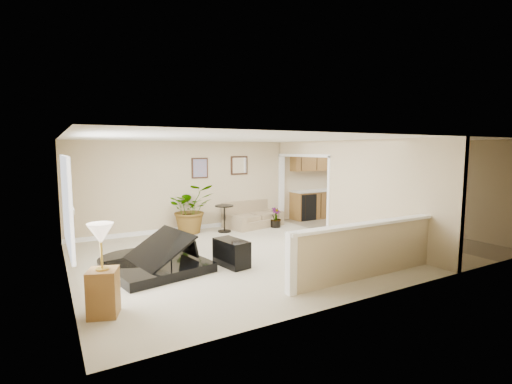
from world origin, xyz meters
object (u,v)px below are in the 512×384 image
piano (153,235)px  lamp_stand (103,277)px  piano_bench (231,253)px  accent_table (224,215)px  palm_plant (191,209)px  small_plant (276,219)px  loveseat (252,214)px

piano → lamp_stand: 1.97m
piano → piano_bench: 1.53m
accent_table → palm_plant: 0.93m
piano_bench → accent_table: accent_table is taller
piano_bench → palm_plant: palm_plant is taller
palm_plant → small_plant: size_ratio=2.35×
piano → accent_table: size_ratio=2.97×
piano → piano_bench: piano is taller
small_plant → piano: bearing=-152.5°
piano_bench → loveseat: loveseat is taller
small_plant → lamp_stand: (-5.21, -3.76, 0.30)m
small_plant → piano_bench: bearing=-135.8°
piano → piano_bench: (1.38, -0.51, -0.40)m
palm_plant → lamp_stand: palm_plant is taller
piano_bench → small_plant: size_ratio=1.34×
loveseat → lamp_stand: bearing=-150.2°
palm_plant → loveseat: bearing=-0.7°
loveseat → small_plant: size_ratio=3.24×
piano → accent_table: (2.53, 2.31, -0.19)m
piano → loveseat: (3.60, 2.64, -0.30)m
piano → small_plant: (4.11, 2.14, -0.42)m
accent_table → palm_plant: palm_plant is taller
piano → small_plant: size_ratio=3.83×
loveseat → palm_plant: size_ratio=1.38×
accent_table → small_plant: bearing=-6.3°
piano → palm_plant: (1.70, 2.66, 0.00)m
lamp_stand → loveseat: bearing=42.2°
piano_bench → loveseat: size_ratio=0.41×
piano_bench → accent_table: bearing=67.8°
loveseat → palm_plant: bearing=166.9°
accent_table → piano_bench: bearing=-112.2°
accent_table → lamp_stand: bearing=-132.7°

